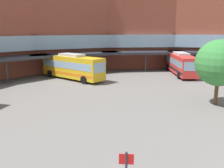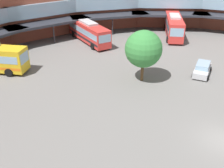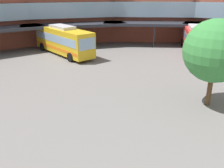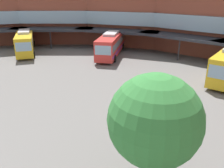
{
  "view_description": "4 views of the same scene",
  "coord_description": "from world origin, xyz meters",
  "px_view_note": "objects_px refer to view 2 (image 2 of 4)",
  "views": [
    {
      "loc": [
        -13.32,
        -5.77,
        7.3
      ],
      "look_at": [
        -2.31,
        16.44,
        1.92
      ],
      "focal_mm": 40.54,
      "sensor_mm": 36.0,
      "label": 1
    },
    {
      "loc": [
        -20.32,
        -1.77,
        14.87
      ],
      "look_at": [
        0.19,
        11.57,
        2.15
      ],
      "focal_mm": 42.29,
      "sensor_mm": 36.0,
      "label": 2
    },
    {
      "loc": [
        -5.19,
        -3.3,
        8.24
      ],
      "look_at": [
        -1.01,
        11.05,
        2.55
      ],
      "focal_mm": 40.4,
      "sensor_mm": 36.0,
      "label": 3
    },
    {
      "loc": [
        13.99,
        4.73,
        9.74
      ],
      "look_at": [
        -1.9,
        13.84,
        2.55
      ],
      "focal_mm": 38.18,
      "sensor_mm": 36.0,
      "label": 4
    }
  ],
  "objects_px": {
    "parked_car": "(202,69)",
    "plaza_tree": "(143,49)",
    "bus_4": "(89,32)",
    "bus_0": "(174,26)"
  },
  "relations": [
    {
      "from": "bus_0",
      "to": "bus_4",
      "type": "xyz_separation_m",
      "value": [
        -11.15,
        11.22,
        -0.17
      ]
    },
    {
      "from": "bus_4",
      "to": "plaza_tree",
      "type": "distance_m",
      "value": 17.22
    },
    {
      "from": "bus_0",
      "to": "plaza_tree",
      "type": "height_order",
      "value": "plaza_tree"
    },
    {
      "from": "parked_car",
      "to": "bus_4",
      "type": "bearing_deg",
      "value": -105.27
    },
    {
      "from": "bus_0",
      "to": "bus_4",
      "type": "relative_size",
      "value": 0.97
    },
    {
      "from": "parked_car",
      "to": "plaza_tree",
      "type": "relative_size",
      "value": 0.72
    },
    {
      "from": "bus_4",
      "to": "plaza_tree",
      "type": "relative_size",
      "value": 1.81
    },
    {
      "from": "bus_4",
      "to": "parked_car",
      "type": "xyz_separation_m",
      "value": [
        -2.59,
        -20.62,
        -1.09
      ]
    },
    {
      "from": "bus_4",
      "to": "parked_car",
      "type": "relative_size",
      "value": 2.51
    },
    {
      "from": "plaza_tree",
      "to": "parked_car",
      "type": "bearing_deg",
      "value": -44.69
    }
  ]
}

